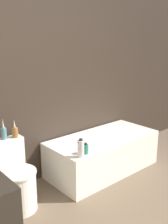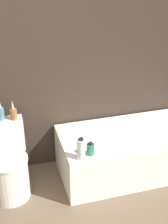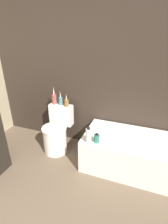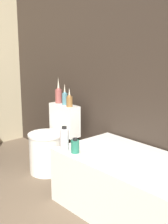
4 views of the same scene
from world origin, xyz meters
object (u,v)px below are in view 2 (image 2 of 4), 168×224
object	(u,v)px
toilet	(8,167)
bathtub	(132,151)
vase_silver	(1,112)
vase_bronze	(13,113)
shampoo_bottle_tall	(81,149)
shampoo_bottle_short	(91,149)

from	to	relation	value
toilet	bathtub	bearing A→B (deg)	-0.58
vase_silver	vase_bronze	bearing A→B (deg)	-13.27
bathtub	shampoo_bottle_tall	size ratio (longest dim) A/B	7.11
shampoo_bottle_short	vase_silver	bearing A→B (deg)	147.56
toilet	vase_bronze	size ratio (longest dim) A/B	3.55
vase_bronze	shampoo_bottle_tall	xyz separation A→B (m)	(0.52, -0.48, -0.19)
bathtub	toilet	distance (m)	1.27
vase_bronze	toilet	bearing A→B (deg)	-123.25
toilet	vase_bronze	bearing A→B (deg)	56.75
bathtub	vase_bronze	world-z (taller)	vase_bronze
shampoo_bottle_tall	shampoo_bottle_short	xyz separation A→B (m)	(0.10, 0.04, -0.04)
bathtub	shampoo_bottle_short	world-z (taller)	shampoo_bottle_short
bathtub	shampoo_bottle_short	distance (m)	0.67
shampoo_bottle_short	shampoo_bottle_tall	bearing A→B (deg)	-159.60
vase_bronze	bathtub	bearing A→B (deg)	-9.10
vase_bronze	vase_silver	bearing A→B (deg)	166.73
shampoo_bottle_tall	shampoo_bottle_short	bearing A→B (deg)	20.40
vase_silver	shampoo_bottle_short	bearing A→B (deg)	-32.44
shampoo_bottle_short	toilet	bearing A→B (deg)	160.00
toilet	shampoo_bottle_tall	xyz separation A→B (m)	(0.64, -0.30, 0.29)
bathtub	shampoo_bottle_tall	distance (m)	0.78
bathtub	vase_silver	bearing A→B (deg)	170.53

